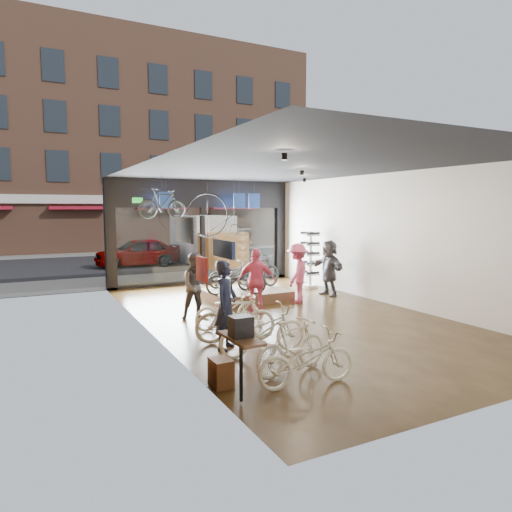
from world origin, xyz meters
TOP-DOWN VIEW (x-y plane):
  - ground_plane at (0.00, 0.00)m, footprint 7.00×12.00m
  - ceiling at (0.00, 0.00)m, footprint 7.00×12.00m
  - wall_left at (-3.52, 0.00)m, footprint 0.04×12.00m
  - wall_right at (3.52, 0.00)m, footprint 0.04×12.00m
  - wall_back at (0.00, -6.02)m, footprint 7.00×0.04m
  - storefront at (0.00, 6.00)m, footprint 7.00×0.26m
  - exit_sign at (-2.40, 5.88)m, footprint 0.35×0.06m
  - street_road at (0.00, 15.00)m, footprint 30.00×18.00m
  - sidewalk_near at (0.00, 7.20)m, footprint 30.00×2.40m
  - sidewalk_far at (0.00, 19.00)m, footprint 30.00×2.00m
  - opposite_building at (0.00, 21.50)m, footprint 26.00×5.00m
  - street_car at (-1.09, 12.00)m, footprint 4.00×1.61m
  - box_truck at (2.17, 11.00)m, footprint 2.04×6.12m
  - floor_bike_0 at (-2.07, -4.20)m, footprint 1.71×0.74m
  - floor_bike_1 at (-1.99, -3.62)m, footprint 1.62×0.76m
  - floor_bike_2 at (-1.96, -2.52)m, footprint 1.81×0.64m
  - floor_bike_3 at (-2.09, -1.55)m, footprint 1.77×0.83m
  - floor_bike_4 at (-1.80, -0.43)m, footprint 1.72×0.76m
  - display_platform at (0.03, 2.35)m, footprint 2.40×1.80m
  - display_bike_left at (-0.56, 1.76)m, footprint 1.85×1.08m
  - display_bike_mid at (0.47, 2.35)m, footprint 1.86×1.02m
  - display_bike_right at (-0.18, 3.02)m, footprint 1.60×0.67m
  - customer_0 at (-2.44, -1.86)m, footprint 0.76×0.75m
  - customer_1 at (-2.13, 0.72)m, footprint 0.87×0.72m
  - customer_2 at (-0.53, 0.54)m, footprint 1.08×0.91m
  - customer_3 at (1.21, 1.28)m, footprint 1.28×1.24m
  - customer_5 at (2.68, 1.76)m, footprint 0.56×1.66m
  - sunglasses_rack at (2.95, 3.26)m, footprint 0.61×0.51m
  - wall_merch at (-3.38, -3.50)m, footprint 0.40×2.40m
  - penny_farthing at (-0.16, 4.26)m, footprint 1.84×0.06m
  - hung_bike at (-1.99, 4.20)m, footprint 1.63×0.69m
  - jersey_left at (-1.58, 5.20)m, footprint 0.45×0.03m
  - jersey_mid at (1.14, 5.20)m, footprint 0.45×0.03m
  - jersey_right at (1.76, 5.20)m, footprint 0.45×0.03m

SIDE VIEW (x-z plane):
  - ground_plane at x=0.00m, z-range -0.04..0.00m
  - street_road at x=0.00m, z-range -0.02..0.00m
  - sidewalk_near at x=0.00m, z-range 0.00..0.12m
  - sidewalk_far at x=0.00m, z-range 0.00..0.12m
  - display_platform at x=0.03m, z-range 0.00..0.30m
  - floor_bike_0 at x=-2.07m, z-range 0.00..0.87m
  - floor_bike_4 at x=-1.80m, z-range 0.00..0.88m
  - floor_bike_1 at x=-1.99m, z-range 0.00..0.94m
  - floor_bike_2 at x=-1.96m, z-range 0.00..0.95m
  - floor_bike_3 at x=-2.09m, z-range 0.00..1.03m
  - street_car at x=-1.09m, z-range 0.00..1.36m
  - display_bike_right at x=-0.18m, z-range 0.30..1.12m
  - display_bike_left at x=-0.56m, z-range 0.30..1.22m
  - customer_1 at x=-2.13m, z-range 0.00..1.66m
  - display_bike_mid at x=0.47m, z-range 0.30..1.37m
  - customer_2 at x=-0.53m, z-range 0.00..1.74m
  - customer_3 at x=1.21m, z-range 0.00..1.76m
  - customer_0 at x=-2.44m, z-range 0.00..1.77m
  - customer_5 at x=2.68m, z-range 0.00..1.78m
  - sunglasses_rack at x=2.95m, z-range 0.00..1.98m
  - box_truck at x=2.17m, z-range 0.00..2.41m
  - wall_merch at x=-3.38m, z-range 0.00..2.60m
  - wall_left at x=-3.52m, z-range 0.00..3.80m
  - wall_right at x=3.52m, z-range 0.00..3.80m
  - wall_back at x=0.00m, z-range 0.00..3.80m
  - storefront at x=0.00m, z-range 0.00..3.80m
  - penny_farthing at x=-0.16m, z-range 1.77..3.23m
  - hung_bike at x=-1.99m, z-range 2.45..3.40m
  - exit_sign at x=-2.40m, z-range 2.96..3.14m
  - jersey_left at x=-1.58m, z-range 2.77..3.32m
  - jersey_mid at x=1.14m, z-range 2.77..3.32m
  - jersey_right at x=1.76m, z-range 2.77..3.32m
  - ceiling at x=0.00m, z-range 3.80..3.84m
  - opposite_building at x=0.00m, z-range 0.00..14.00m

